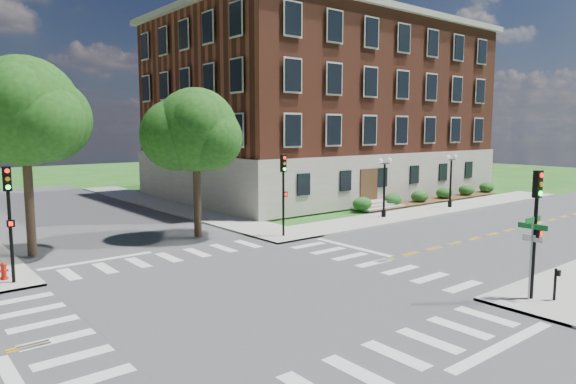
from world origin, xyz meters
TOP-DOWN VIEW (x-y plane):
  - ground at (0.00, 0.00)m, footprint 160.00×160.00m
  - road_ew at (0.00, 0.00)m, footprint 90.00×12.00m
  - road_ns at (0.00, 0.00)m, footprint 12.00×90.00m
  - sidewalk_ne at (15.38, 15.38)m, footprint 34.00×34.00m
  - crosswalk_east at (7.20, 0.00)m, footprint 2.20×10.20m
  - stop_bar_east at (8.80, 3.00)m, footprint 0.40×5.50m
  - main_building at (24.00, 21.99)m, footprint 30.60×22.40m
  - shrub_row at (27.00, 10.80)m, footprint 18.00×2.00m
  - tree_c at (-5.31, 11.49)m, footprint 5.32×5.32m
  - tree_d at (3.41, 10.35)m, footprint 4.82×4.82m
  - traffic_signal_se at (7.58, -7.41)m, footprint 0.34×0.37m
  - traffic_signal_ne at (7.45, 7.31)m, footprint 0.32×0.35m
  - traffic_signal_nw at (-7.02, 6.98)m, footprint 0.37×0.43m
  - twin_lamp_west at (17.17, 7.93)m, footprint 1.36×0.36m
  - twin_lamp_east at (24.99, 7.67)m, footprint 1.36×0.36m
  - street_sign_pole at (7.43, -7.38)m, footprint 1.10×1.10m
  - push_button_post at (8.06, -8.05)m, footprint 0.14×0.21m
  - fire_hydrant at (-7.25, 7.70)m, footprint 0.35×0.35m

SIDE VIEW (x-z plane):
  - ground at x=0.00m, z-range 0.00..0.00m
  - crosswalk_east at x=7.20m, z-range -0.01..0.01m
  - stop_bar_east at x=8.80m, z-range 0.00..0.00m
  - shrub_row at x=27.00m, z-range -0.65..0.65m
  - road_ew at x=0.00m, z-range 0.00..0.01m
  - road_ns at x=0.00m, z-range 0.00..0.01m
  - sidewalk_ne at x=15.38m, z-range 0.00..0.12m
  - fire_hydrant at x=-7.25m, z-range 0.09..0.84m
  - push_button_post at x=8.06m, z-range 0.20..1.40m
  - street_sign_pole at x=7.43m, z-range 0.76..3.86m
  - twin_lamp_west at x=17.17m, z-range 0.41..4.64m
  - twin_lamp_east at x=24.99m, z-range 0.41..4.64m
  - traffic_signal_se at x=7.58m, z-range 0.79..5.59m
  - traffic_signal_ne at x=7.45m, z-range 0.79..5.59m
  - traffic_signal_nw at x=-7.02m, z-range 0.79..5.59m
  - tree_d at x=3.41m, z-range 2.01..10.67m
  - tree_c at x=-5.31m, z-range 2.34..12.17m
  - main_building at x=24.00m, z-range 0.09..16.59m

